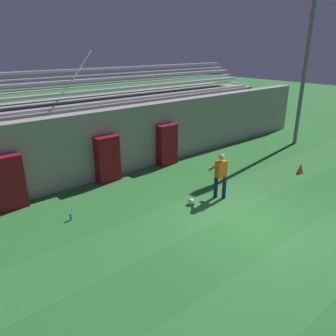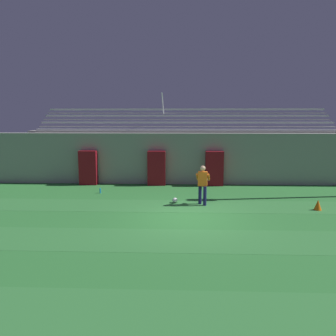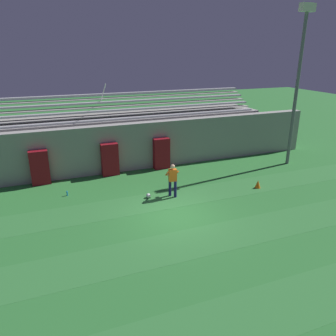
{
  "view_description": "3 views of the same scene",
  "coord_description": "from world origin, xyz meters",
  "px_view_note": "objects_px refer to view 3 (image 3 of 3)",
  "views": [
    {
      "loc": [
        -7.73,
        -5.06,
        5.2
      ],
      "look_at": [
        -0.78,
        3.12,
        1.17
      ],
      "focal_mm": 35.0,
      "sensor_mm": 36.0,
      "label": 1
    },
    {
      "loc": [
        -0.27,
        -11.53,
        3.65
      ],
      "look_at": [
        -0.77,
        1.62,
        1.61
      ],
      "focal_mm": 35.0,
      "sensor_mm": 36.0,
      "label": 2
    },
    {
      "loc": [
        -4.85,
        -11.67,
        6.82
      ],
      "look_at": [
        0.41,
        1.89,
        1.54
      ],
      "focal_mm": 35.0,
      "sensor_mm": 36.0,
      "label": 3
    }
  ],
  "objects_px": {
    "traffic_cone": "(258,184)",
    "floodlight_pole": "(299,70)",
    "goalkeeper": "(173,178)",
    "soccer_ball": "(148,196)",
    "water_bottle": "(67,193)",
    "padding_pillar_far_left": "(40,168)",
    "padding_pillar_gate_left": "(110,160)",
    "padding_pillar_gate_right": "(161,154)"
  },
  "relations": [
    {
      "from": "traffic_cone",
      "to": "goalkeeper",
      "type": "bearing_deg",
      "value": 171.98
    },
    {
      "from": "goalkeeper",
      "to": "padding_pillar_far_left",
      "type": "bearing_deg",
      "value": 146.18
    },
    {
      "from": "floodlight_pole",
      "to": "goalkeeper",
      "type": "bearing_deg",
      "value": -167.2
    },
    {
      "from": "padding_pillar_gate_right",
      "to": "water_bottle",
      "type": "height_order",
      "value": "padding_pillar_gate_right"
    },
    {
      "from": "traffic_cone",
      "to": "floodlight_pole",
      "type": "bearing_deg",
      "value": 32.41
    },
    {
      "from": "goalkeeper",
      "to": "floodlight_pole",
      "type": "bearing_deg",
      "value": 12.8
    },
    {
      "from": "water_bottle",
      "to": "floodlight_pole",
      "type": "bearing_deg",
      "value": 0.08
    },
    {
      "from": "goalkeeper",
      "to": "soccer_ball",
      "type": "height_order",
      "value": "goalkeeper"
    },
    {
      "from": "padding_pillar_gate_right",
      "to": "goalkeeper",
      "type": "bearing_deg",
      "value": -102.59
    },
    {
      "from": "padding_pillar_far_left",
      "to": "water_bottle",
      "type": "relative_size",
      "value": 7.76
    },
    {
      "from": "padding_pillar_far_left",
      "to": "traffic_cone",
      "type": "height_order",
      "value": "padding_pillar_far_left"
    },
    {
      "from": "goalkeeper",
      "to": "soccer_ball",
      "type": "relative_size",
      "value": 7.59
    },
    {
      "from": "padding_pillar_gate_left",
      "to": "padding_pillar_gate_right",
      "type": "bearing_deg",
      "value": 0.0
    },
    {
      "from": "padding_pillar_far_left",
      "to": "traffic_cone",
      "type": "relative_size",
      "value": 4.44
    },
    {
      "from": "goalkeeper",
      "to": "traffic_cone",
      "type": "xyz_separation_m",
      "value": [
        4.54,
        -0.64,
        -0.74
      ]
    },
    {
      "from": "padding_pillar_gate_right",
      "to": "soccer_ball",
      "type": "height_order",
      "value": "padding_pillar_gate_right"
    },
    {
      "from": "padding_pillar_gate_left",
      "to": "padding_pillar_far_left",
      "type": "xyz_separation_m",
      "value": [
        -3.74,
        0.0,
        0.0
      ]
    },
    {
      "from": "padding_pillar_gate_right",
      "to": "padding_pillar_far_left",
      "type": "relative_size",
      "value": 1.0
    },
    {
      "from": "padding_pillar_gate_left",
      "to": "water_bottle",
      "type": "bearing_deg",
      "value": -141.76
    },
    {
      "from": "traffic_cone",
      "to": "padding_pillar_gate_right",
      "type": "bearing_deg",
      "value": 128.19
    },
    {
      "from": "soccer_ball",
      "to": "goalkeeper",
      "type": "bearing_deg",
      "value": -12.76
    },
    {
      "from": "floodlight_pole",
      "to": "soccer_ball",
      "type": "height_order",
      "value": "floodlight_pole"
    },
    {
      "from": "padding_pillar_gate_left",
      "to": "soccer_ball",
      "type": "height_order",
      "value": "padding_pillar_gate_left"
    },
    {
      "from": "padding_pillar_gate_right",
      "to": "floodlight_pole",
      "type": "height_order",
      "value": "floodlight_pole"
    },
    {
      "from": "traffic_cone",
      "to": "padding_pillar_gate_left",
      "type": "bearing_deg",
      "value": 145.58
    },
    {
      "from": "floodlight_pole",
      "to": "soccer_ball",
      "type": "relative_size",
      "value": 41.77
    },
    {
      "from": "padding_pillar_gate_right",
      "to": "goalkeeper",
      "type": "distance_m",
      "value": 4.1
    },
    {
      "from": "water_bottle",
      "to": "soccer_ball",
      "type": "bearing_deg",
      "value": -24.62
    },
    {
      "from": "padding_pillar_gate_left",
      "to": "water_bottle",
      "type": "relative_size",
      "value": 7.76
    },
    {
      "from": "soccer_ball",
      "to": "water_bottle",
      "type": "bearing_deg",
      "value": 155.38
    },
    {
      "from": "floodlight_pole",
      "to": "goalkeeper",
      "type": "height_order",
      "value": "floodlight_pole"
    },
    {
      "from": "padding_pillar_gate_left",
      "to": "soccer_ball",
      "type": "relative_size",
      "value": 8.47
    },
    {
      "from": "floodlight_pole",
      "to": "water_bottle",
      "type": "bearing_deg",
      "value": -179.92
    },
    {
      "from": "traffic_cone",
      "to": "water_bottle",
      "type": "relative_size",
      "value": 1.75
    },
    {
      "from": "water_bottle",
      "to": "goalkeeper",
      "type": "bearing_deg",
      "value": -21.93
    },
    {
      "from": "padding_pillar_gate_left",
      "to": "water_bottle",
      "type": "xyz_separation_m",
      "value": [
        -2.6,
        -2.05,
        -0.81
      ]
    },
    {
      "from": "padding_pillar_gate_left",
      "to": "floodlight_pole",
      "type": "relative_size",
      "value": 0.2
    },
    {
      "from": "padding_pillar_gate_right",
      "to": "water_bottle",
      "type": "bearing_deg",
      "value": -160.28
    },
    {
      "from": "goalkeeper",
      "to": "water_bottle",
      "type": "height_order",
      "value": "goalkeeper"
    },
    {
      "from": "padding_pillar_gate_right",
      "to": "traffic_cone",
      "type": "xyz_separation_m",
      "value": [
        3.65,
        -4.64,
        -0.72
      ]
    },
    {
      "from": "padding_pillar_far_left",
      "to": "goalkeeper",
      "type": "bearing_deg",
      "value": -33.82
    },
    {
      "from": "soccer_ball",
      "to": "padding_pillar_far_left",
      "type": "bearing_deg",
      "value": 142.14
    }
  ]
}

